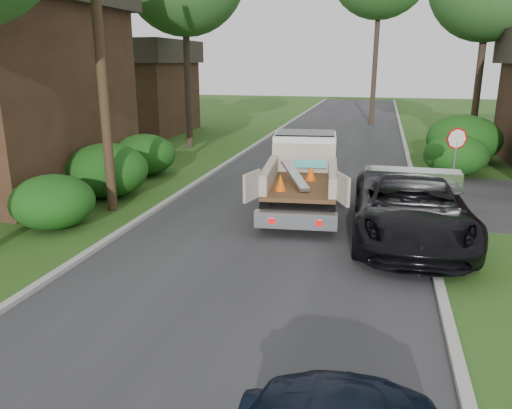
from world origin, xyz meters
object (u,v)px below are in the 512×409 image
object	(u,v)px
flatbed_truck	(303,167)
utility_pole	(99,41)
stop_sign	(456,148)
black_pickup	(411,207)
house_left_far	(131,86)

from	to	relation	value
flatbed_truck	utility_pole	bearing A→B (deg)	-163.54
utility_pole	flatbed_truck	size ratio (longest dim) A/B	1.64
stop_sign	black_pickup	bearing A→B (deg)	-109.57
stop_sign	black_pickup	world-z (taller)	stop_sign
house_left_far	stop_sign	bearing A→B (deg)	-34.81
stop_sign	utility_pole	distance (m)	11.91
flatbed_truck	black_pickup	xyz separation A→B (m)	(3.32, -2.85, -0.33)
house_left_far	black_pickup	bearing A→B (deg)	-45.66
house_left_far	flatbed_truck	xyz separation A→B (m)	(13.78, -14.65, -1.84)
stop_sign	house_left_far	bearing A→B (deg)	145.19
flatbed_truck	black_pickup	bearing A→B (deg)	-46.47
stop_sign	flatbed_truck	size ratio (longest dim) A/B	0.41
flatbed_truck	black_pickup	size ratio (longest dim) A/B	0.96
flatbed_truck	stop_sign	bearing A→B (deg)	12.66
stop_sign	flatbed_truck	world-z (taller)	stop_sign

